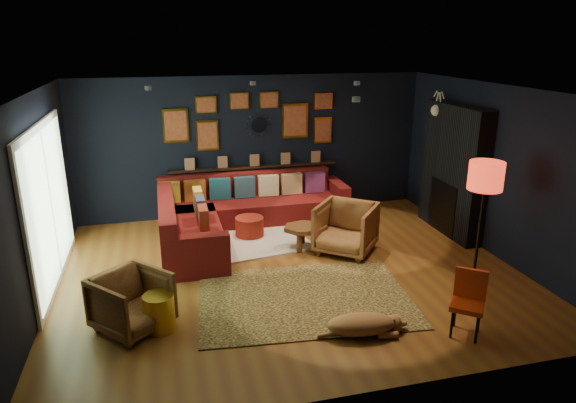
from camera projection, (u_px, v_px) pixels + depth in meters
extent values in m
plane|color=brown|center=(290.00, 272.00, 7.47)|extent=(6.50, 6.50, 0.00)
plane|color=black|center=(253.00, 146.00, 9.61)|extent=(6.50, 0.00, 6.50)
plane|color=black|center=(368.00, 271.00, 4.54)|extent=(6.50, 0.00, 6.50)
plane|color=black|center=(35.00, 205.00, 6.31)|extent=(0.00, 5.50, 5.50)
plane|color=black|center=(496.00, 171.00, 7.83)|extent=(0.00, 5.50, 5.50)
plane|color=beige|center=(290.00, 90.00, 6.67)|extent=(6.50, 6.50, 0.00)
cube|color=maroon|center=(249.00, 211.00, 9.43)|extent=(3.20, 0.95, 0.42)
cube|color=maroon|center=(245.00, 183.00, 9.63)|extent=(3.20, 0.24, 0.46)
cube|color=maroon|center=(337.00, 198.00, 9.80)|extent=(0.22, 0.95, 0.64)
cube|color=maroon|center=(192.00, 238.00, 8.16)|extent=(0.95, 2.20, 0.42)
cube|color=maroon|center=(167.00, 215.00, 7.94)|extent=(0.24, 2.20, 0.46)
cube|color=maroon|center=(196.00, 257.00, 7.20)|extent=(0.95, 0.22, 0.64)
cube|color=gold|center=(169.00, 192.00, 9.12)|extent=(0.38, 0.14, 0.38)
cube|color=#91491A|center=(195.00, 191.00, 9.22)|extent=(0.38, 0.14, 0.38)
cube|color=navy|center=(220.00, 189.00, 9.33)|extent=(0.38, 0.14, 0.38)
cube|color=#2B4D65|center=(244.00, 187.00, 9.43)|extent=(0.38, 0.14, 0.38)
cube|color=beige|center=(268.00, 185.00, 9.54)|extent=(0.38, 0.14, 0.38)
cube|color=tan|center=(292.00, 184.00, 9.65)|extent=(0.38, 0.14, 0.38)
cube|color=#662B62|center=(314.00, 182.00, 9.75)|extent=(0.38, 0.14, 0.38)
cube|color=gold|center=(198.00, 200.00, 8.72)|extent=(0.14, 0.38, 0.38)
cube|color=#313352|center=(200.00, 209.00, 8.26)|extent=(0.14, 0.38, 0.38)
cube|color=maroon|center=(203.00, 219.00, 7.80)|extent=(0.14, 0.38, 0.38)
cube|color=black|center=(255.00, 167.00, 9.66)|extent=(3.20, 0.12, 0.04)
cube|color=gold|center=(176.00, 126.00, 9.11)|extent=(0.45, 0.03, 0.60)
cube|color=#AE5931|center=(176.00, 126.00, 9.09)|extent=(0.38, 0.01, 0.51)
cube|color=gold|center=(207.00, 135.00, 9.30)|extent=(0.40, 0.03, 0.55)
cube|color=#AE5931|center=(207.00, 136.00, 9.28)|extent=(0.34, 0.01, 0.47)
cube|color=gold|center=(206.00, 105.00, 9.13)|extent=(0.38, 0.03, 0.30)
cube|color=#AE5931|center=(206.00, 105.00, 9.11)|extent=(0.32, 0.01, 0.25)
cube|color=gold|center=(295.00, 121.00, 9.63)|extent=(0.50, 0.03, 0.65)
cube|color=#AE5931|center=(295.00, 121.00, 9.61)|extent=(0.42, 0.01, 0.55)
cube|color=gold|center=(323.00, 130.00, 9.82)|extent=(0.35, 0.03, 0.50)
cube|color=#AE5931|center=(323.00, 130.00, 9.80)|extent=(0.30, 0.01, 0.42)
cube|color=gold|center=(323.00, 101.00, 9.65)|extent=(0.35, 0.03, 0.30)
cube|color=#AE5931|center=(324.00, 101.00, 9.63)|extent=(0.30, 0.01, 0.25)
cube|color=gold|center=(239.00, 101.00, 9.26)|extent=(0.35, 0.03, 0.30)
cube|color=#AE5931|center=(239.00, 101.00, 9.24)|extent=(0.30, 0.01, 0.25)
cube|color=gold|center=(269.00, 100.00, 9.38)|extent=(0.35, 0.03, 0.30)
cube|color=#AE5931|center=(269.00, 100.00, 9.37)|extent=(0.30, 0.01, 0.25)
cylinder|color=silver|center=(259.00, 125.00, 9.48)|extent=(0.28, 0.03, 0.28)
cone|color=gold|center=(270.00, 125.00, 9.53)|extent=(0.03, 0.16, 0.03)
cone|color=gold|center=(269.00, 120.00, 9.50)|extent=(0.04, 0.16, 0.04)
cone|color=gold|center=(267.00, 116.00, 9.47)|extent=(0.04, 0.16, 0.04)
cone|color=gold|center=(263.00, 114.00, 9.43)|extent=(0.04, 0.16, 0.04)
cone|color=gold|center=(258.00, 113.00, 9.41)|extent=(0.03, 0.16, 0.03)
cone|color=gold|center=(254.00, 114.00, 9.39)|extent=(0.04, 0.16, 0.04)
cone|color=gold|center=(250.00, 117.00, 9.39)|extent=(0.04, 0.16, 0.04)
cone|color=gold|center=(248.00, 121.00, 9.40)|extent=(0.04, 0.16, 0.04)
cone|color=gold|center=(247.00, 126.00, 9.43)|extent=(0.03, 0.16, 0.03)
cone|color=gold|center=(248.00, 130.00, 9.46)|extent=(0.04, 0.16, 0.04)
cone|color=gold|center=(251.00, 134.00, 9.49)|extent=(0.04, 0.16, 0.04)
cone|color=gold|center=(254.00, 136.00, 9.52)|extent=(0.04, 0.16, 0.04)
cone|color=gold|center=(259.00, 137.00, 9.55)|extent=(0.03, 0.16, 0.03)
cone|color=gold|center=(263.00, 136.00, 9.56)|extent=(0.04, 0.16, 0.04)
cone|color=gold|center=(267.00, 133.00, 9.56)|extent=(0.04, 0.16, 0.04)
cone|color=gold|center=(269.00, 129.00, 9.55)|extent=(0.04, 0.16, 0.04)
cube|color=black|center=(454.00, 170.00, 8.69)|extent=(0.30, 1.60, 2.20)
cube|color=black|center=(447.00, 207.00, 8.88)|extent=(0.20, 0.80, 0.90)
cone|color=white|center=(448.00, 110.00, 8.88)|extent=(0.35, 0.28, 0.28)
sphere|color=white|center=(437.00, 110.00, 8.83)|extent=(0.20, 0.20, 0.20)
cylinder|color=white|center=(440.00, 101.00, 8.72)|extent=(0.02, 0.10, 0.28)
cylinder|color=white|center=(437.00, 100.00, 8.83)|extent=(0.02, 0.10, 0.28)
cube|color=white|center=(49.00, 205.00, 6.93)|extent=(0.04, 2.80, 2.20)
cube|color=#B9E3AD|center=(51.00, 205.00, 6.94)|extent=(0.01, 2.60, 2.00)
cube|color=white|center=(51.00, 205.00, 6.94)|extent=(0.02, 0.06, 2.00)
cylinder|color=black|center=(148.00, 88.00, 7.36)|extent=(0.10, 0.10, 0.06)
cylinder|color=black|center=(253.00, 83.00, 8.11)|extent=(0.10, 0.10, 0.06)
cylinder|color=black|center=(357.00, 83.00, 8.12)|extent=(0.10, 0.10, 0.06)
cylinder|color=black|center=(356.00, 99.00, 6.08)|extent=(0.10, 0.10, 0.06)
cube|color=silver|center=(239.00, 241.00, 8.54)|extent=(2.38, 1.89, 0.03)
cube|color=tan|center=(305.00, 298.00, 6.71)|extent=(2.90, 2.20, 0.02)
cylinder|color=brown|center=(299.00, 242.00, 8.08)|extent=(0.09, 0.09, 0.29)
cylinder|color=brown|center=(316.00, 241.00, 8.14)|extent=(0.09, 0.09, 0.29)
cylinder|color=brown|center=(302.00, 234.00, 8.40)|extent=(0.09, 0.09, 0.29)
cylinder|color=maroon|center=(250.00, 226.00, 8.72)|extent=(0.48, 0.48, 0.32)
imported|color=#C57D3D|center=(132.00, 299.00, 5.92)|extent=(1.01, 1.01, 0.76)
imported|color=#C57D3D|center=(346.00, 226.00, 8.04)|extent=(1.16, 1.15, 0.87)
cylinder|color=gold|center=(159.00, 313.00, 5.94)|extent=(0.36, 0.36, 0.45)
cylinder|color=black|center=(452.00, 323.00, 5.79)|extent=(0.03, 0.03, 0.38)
cylinder|color=black|center=(477.00, 328.00, 5.69)|extent=(0.03, 0.03, 0.38)
cylinder|color=black|center=(455.00, 312.00, 6.02)|extent=(0.03, 0.03, 0.38)
cylinder|color=black|center=(479.00, 317.00, 5.92)|extent=(0.03, 0.03, 0.38)
cube|color=red|center=(467.00, 305.00, 5.80)|extent=(0.50, 0.50, 0.06)
cube|color=red|center=(471.00, 283.00, 5.86)|extent=(0.31, 0.26, 0.36)
cylinder|color=black|center=(474.00, 276.00, 7.31)|extent=(0.28, 0.28, 0.04)
cylinder|color=black|center=(479.00, 230.00, 7.09)|extent=(0.04, 0.04, 1.36)
cylinder|color=red|center=(486.00, 176.00, 6.86)|extent=(0.46, 0.46, 0.38)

